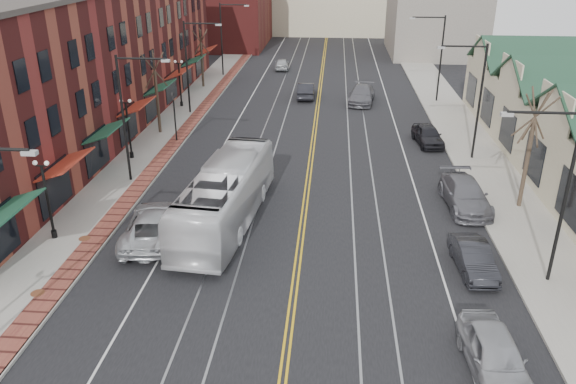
% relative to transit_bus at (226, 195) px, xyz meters
% --- Properties ---
extents(ground, '(160.00, 160.00, 0.00)m').
position_rel_transit_bus_xyz_m(ground, '(4.19, -10.67, -1.68)').
color(ground, black).
rests_on(ground, ground).
extents(sidewalk_left, '(4.00, 120.00, 0.15)m').
position_rel_transit_bus_xyz_m(sidewalk_left, '(-7.81, 9.33, -1.60)').
color(sidewalk_left, gray).
rests_on(sidewalk_left, ground).
extents(sidewalk_right, '(4.00, 120.00, 0.15)m').
position_rel_transit_bus_xyz_m(sidewalk_right, '(16.19, 9.33, -1.60)').
color(sidewalk_right, gray).
rests_on(sidewalk_right, ground).
extents(building_left, '(10.00, 50.00, 11.00)m').
position_rel_transit_bus_xyz_m(building_left, '(-14.81, 16.33, 3.82)').
color(building_left, maroon).
rests_on(building_left, ground).
extents(backdrop_mid, '(22.00, 14.00, 9.00)m').
position_rel_transit_bus_xyz_m(backdrop_mid, '(4.19, 74.33, 2.82)').
color(backdrop_mid, '#C0B693').
rests_on(backdrop_mid, ground).
extents(backdrop_right, '(12.00, 16.00, 11.00)m').
position_rel_transit_bus_xyz_m(backdrop_right, '(19.19, 54.33, 3.82)').
color(backdrop_right, slate).
rests_on(backdrop_right, ground).
extents(streetlight_l_1, '(3.33, 0.25, 8.00)m').
position_rel_transit_bus_xyz_m(streetlight_l_1, '(-6.86, 5.33, 3.35)').
color(streetlight_l_1, black).
rests_on(streetlight_l_1, sidewalk_left).
extents(streetlight_l_2, '(3.33, 0.25, 8.00)m').
position_rel_transit_bus_xyz_m(streetlight_l_2, '(-6.86, 21.33, 3.35)').
color(streetlight_l_2, black).
rests_on(streetlight_l_2, sidewalk_left).
extents(streetlight_l_3, '(3.33, 0.25, 8.00)m').
position_rel_transit_bus_xyz_m(streetlight_l_3, '(-6.86, 37.33, 3.35)').
color(streetlight_l_3, black).
rests_on(streetlight_l_3, sidewalk_left).
extents(streetlight_r_0, '(3.33, 0.25, 8.00)m').
position_rel_transit_bus_xyz_m(streetlight_r_0, '(15.23, -4.67, 3.35)').
color(streetlight_r_0, black).
rests_on(streetlight_r_0, sidewalk_right).
extents(streetlight_r_1, '(3.33, 0.25, 8.00)m').
position_rel_transit_bus_xyz_m(streetlight_r_1, '(15.23, 11.33, 3.35)').
color(streetlight_r_1, black).
rests_on(streetlight_r_1, sidewalk_right).
extents(streetlight_r_2, '(3.33, 0.25, 8.00)m').
position_rel_transit_bus_xyz_m(streetlight_r_2, '(15.23, 27.33, 3.35)').
color(streetlight_r_2, black).
rests_on(streetlight_r_2, sidewalk_right).
extents(lamppost_l_1, '(0.84, 0.28, 4.27)m').
position_rel_transit_bus_xyz_m(lamppost_l_1, '(-8.61, -2.67, 0.53)').
color(lamppost_l_1, black).
rests_on(lamppost_l_1, sidewalk_left).
extents(lamppost_l_2, '(0.84, 0.28, 4.27)m').
position_rel_transit_bus_xyz_m(lamppost_l_2, '(-8.61, 9.33, 0.53)').
color(lamppost_l_2, black).
rests_on(lamppost_l_2, sidewalk_left).
extents(lamppost_l_3, '(0.84, 0.28, 4.27)m').
position_rel_transit_bus_xyz_m(lamppost_l_3, '(-8.61, 23.33, 0.53)').
color(lamppost_l_3, black).
rests_on(lamppost_l_3, sidewalk_left).
extents(tree_left_near, '(1.78, 1.37, 6.48)m').
position_rel_transit_bus_xyz_m(tree_left_near, '(-8.31, 15.33, 1.84)').
color(tree_left_near, '#382B21').
rests_on(tree_left_near, sidewalk_left).
extents(tree_left_far, '(1.66, 1.28, 6.02)m').
position_rel_transit_bus_xyz_m(tree_left_far, '(-8.31, 31.33, 1.60)').
color(tree_left_far, '#382B21').
rests_on(tree_left_far, sidewalk_left).
extents(tree_right_mid, '(1.90, 1.46, 6.93)m').
position_rel_transit_bus_xyz_m(tree_right_mid, '(16.69, 3.33, 2.08)').
color(tree_right_mid, '#382B21').
rests_on(tree_right_mid, sidewalk_right).
extents(manhole_mid, '(0.60, 0.60, 0.02)m').
position_rel_transit_bus_xyz_m(manhole_mid, '(-7.01, -7.67, -1.52)').
color(manhole_mid, '#592D19').
rests_on(manhole_mid, sidewalk_left).
extents(manhole_far, '(0.60, 0.60, 0.02)m').
position_rel_transit_bus_xyz_m(manhole_far, '(-7.01, -2.67, -1.52)').
color(manhole_far, '#592D19').
rests_on(manhole_far, sidewalk_left).
extents(traffic_signal, '(0.18, 0.15, 3.80)m').
position_rel_transit_bus_xyz_m(traffic_signal, '(-6.41, 13.33, 0.67)').
color(traffic_signal, black).
rests_on(traffic_signal, sidewalk_left).
extents(transit_bus, '(3.95, 12.25, 3.35)m').
position_rel_transit_bus_xyz_m(transit_bus, '(0.00, 0.00, 0.00)').
color(transit_bus, white).
rests_on(transit_bus, ground).
extents(parked_suv, '(3.46, 6.44, 1.72)m').
position_rel_transit_bus_xyz_m(parked_suv, '(-3.31, -2.15, -0.82)').
color(parked_suv, '#B7BABF').
rests_on(parked_suv, ground).
extents(parked_car_a, '(2.15, 4.75, 1.58)m').
position_rel_transit_bus_xyz_m(parked_car_a, '(11.69, -10.94, -0.89)').
color(parked_car_a, '#A0A1A7').
rests_on(parked_car_a, ground).
extents(parked_car_b, '(1.70, 4.20, 1.35)m').
position_rel_transit_bus_xyz_m(parked_car_b, '(12.45, -3.94, -1.00)').
color(parked_car_b, black).
rests_on(parked_car_b, ground).
extents(parked_car_c, '(2.57, 5.64, 1.60)m').
position_rel_transit_bus_xyz_m(parked_car_c, '(13.49, 3.17, -0.88)').
color(parked_car_c, slate).
rests_on(parked_car_c, ground).
extents(parked_car_d, '(2.32, 4.57, 1.49)m').
position_rel_transit_bus_xyz_m(parked_car_d, '(12.97, 14.44, -0.93)').
color(parked_car_d, black).
rests_on(parked_car_d, ground).
extents(distant_car_left, '(1.73, 4.67, 1.53)m').
position_rel_transit_bus_xyz_m(distant_car_left, '(2.88, 27.88, -0.91)').
color(distant_car_left, black).
rests_on(distant_car_left, ground).
extents(distant_car_right, '(2.97, 5.80, 1.61)m').
position_rel_transit_bus_xyz_m(distant_car_right, '(8.37, 26.40, -0.87)').
color(distant_car_right, slate).
rests_on(distant_car_right, ground).
extents(distant_car_far, '(1.86, 4.15, 1.38)m').
position_rel_transit_bus_xyz_m(distant_car_far, '(-0.77, 41.44, -0.98)').
color(distant_car_far, '#AAAEB1').
rests_on(distant_car_far, ground).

